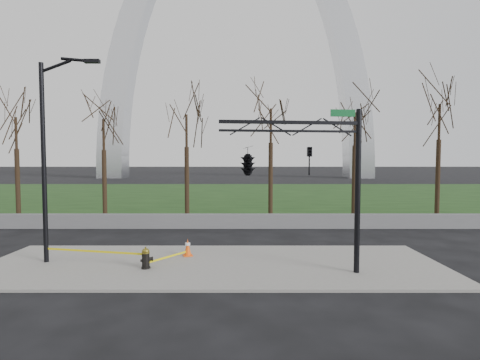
{
  "coord_description": "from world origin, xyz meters",
  "views": [
    {
      "loc": [
        1.08,
        -14.32,
        4.16
      ],
      "look_at": [
        1.07,
        2.0,
        3.3
      ],
      "focal_mm": 27.39,
      "sensor_mm": 36.0,
      "label": 1
    }
  ],
  "objects_px": {
    "fire_hydrant": "(146,258)",
    "traffic_signal_mast": "(269,161)",
    "street_light": "(49,147)",
    "traffic_cone": "(188,247)"
  },
  "relations": [
    {
      "from": "traffic_cone",
      "to": "fire_hydrant",
      "type": "bearing_deg",
      "value": -125.57
    },
    {
      "from": "street_light",
      "to": "traffic_signal_mast",
      "type": "relative_size",
      "value": 1.37
    },
    {
      "from": "traffic_cone",
      "to": "street_light",
      "type": "height_order",
      "value": "street_light"
    },
    {
      "from": "traffic_cone",
      "to": "traffic_signal_mast",
      "type": "bearing_deg",
      "value": -39.37
    },
    {
      "from": "fire_hydrant",
      "to": "traffic_signal_mast",
      "type": "height_order",
      "value": "traffic_signal_mast"
    },
    {
      "from": "traffic_signal_mast",
      "to": "street_light",
      "type": "bearing_deg",
      "value": 162.0
    },
    {
      "from": "fire_hydrant",
      "to": "street_light",
      "type": "height_order",
      "value": "street_light"
    },
    {
      "from": "traffic_cone",
      "to": "street_light",
      "type": "xyz_separation_m",
      "value": [
        -5.32,
        -0.94,
        4.23
      ]
    },
    {
      "from": "street_light",
      "to": "traffic_signal_mast",
      "type": "xyz_separation_m",
      "value": [
        8.59,
        -1.74,
        -0.55
      ]
    },
    {
      "from": "fire_hydrant",
      "to": "traffic_signal_mast",
      "type": "bearing_deg",
      "value": -31.54
    }
  ]
}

